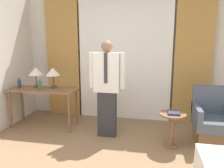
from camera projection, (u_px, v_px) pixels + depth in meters
wall_back at (125, 55)px, 4.60m from camera, size 10.00×0.06×2.70m
curtain_sheer_center at (124, 58)px, 4.49m from camera, size 1.90×0.06×2.58m
curtain_drape_left at (63, 57)px, 4.74m from camera, size 0.71×0.06×2.58m
curtain_drape_right at (193, 59)px, 4.24m from camera, size 0.71×0.06×2.58m
desk at (43, 95)px, 4.14m from camera, size 1.29×0.50×0.75m
table_lamp_left at (36, 72)px, 4.18m from camera, size 0.27×0.27×0.39m
table_lamp_right at (53, 72)px, 4.11m from camera, size 0.27×0.27×0.39m
bottle_near_edge at (19, 84)px, 4.16m from camera, size 0.07×0.07×0.19m
bottle_by_lamp at (40, 85)px, 4.01m from camera, size 0.07×0.07×0.20m
person at (107, 86)px, 3.68m from camera, size 0.62×0.20×1.64m
armchair at (212, 124)px, 3.48m from camera, size 0.59×0.62×0.92m
side_table at (172, 124)px, 3.37m from camera, size 0.41×0.41×0.55m
book at (174, 113)px, 3.32m from camera, size 0.18×0.20×0.03m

